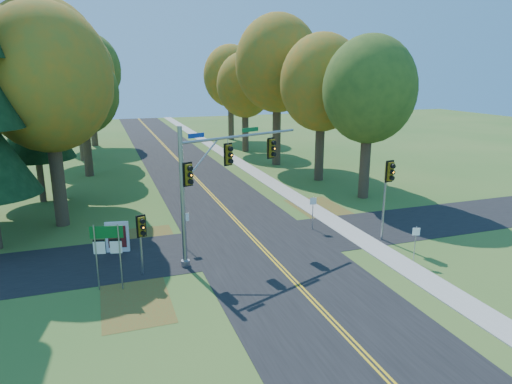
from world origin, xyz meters
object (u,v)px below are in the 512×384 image
object	(u,v)px
route_sign_cluster	(107,244)
info_kiosk	(117,237)
traffic_mast	(215,173)
east_signal_pole	(388,180)

from	to	relation	value
route_sign_cluster	info_kiosk	xyz separation A→B (m)	(0.56, 4.66, -1.38)
traffic_mast	info_kiosk	distance (m)	6.87
traffic_mast	route_sign_cluster	size ratio (longest dim) A/B	2.35
east_signal_pole	info_kiosk	distance (m)	15.97
east_signal_pole	route_sign_cluster	distance (m)	16.00
route_sign_cluster	traffic_mast	bearing A→B (deg)	34.68
east_signal_pole	route_sign_cluster	xyz separation A→B (m)	(-15.88, -1.22, -1.50)
traffic_mast	east_signal_pole	bearing A→B (deg)	-27.53
east_signal_pole	info_kiosk	world-z (taller)	east_signal_pole
route_sign_cluster	info_kiosk	size ratio (longest dim) A/B	1.80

